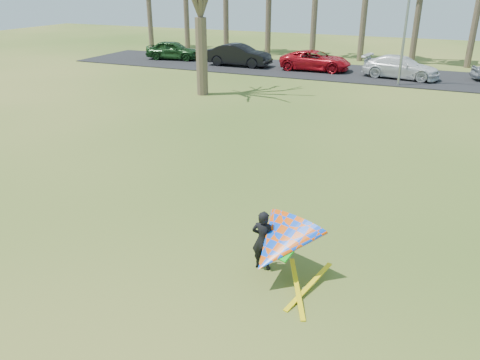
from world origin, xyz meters
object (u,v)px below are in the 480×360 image
at_px(car_3, 401,67).
at_px(car_2, 315,60).
at_px(car_0, 173,50).
at_px(car_1, 239,55).
at_px(streetlight, 411,10).
at_px(kite_flyer, 278,244).

bearing_deg(car_3, car_2, 92.53).
relative_size(car_0, car_1, 0.90).
distance_m(streetlight, car_0, 18.90).
relative_size(car_2, car_3, 1.01).
distance_m(car_2, car_3, 5.96).
bearing_deg(car_0, kite_flyer, -154.13).
bearing_deg(car_3, kite_flyer, -171.69).
bearing_deg(streetlight, car_2, 154.90).
bearing_deg(car_0, streetlight, -109.32).
relative_size(car_3, kite_flyer, 2.06).
xyz_separation_m(car_0, car_3, (17.94, -0.90, -0.03)).
distance_m(car_1, kite_flyer, 27.46).
bearing_deg(car_1, car_0, 82.64).
distance_m(car_0, car_3, 17.96).
bearing_deg(streetlight, car_1, 168.38).
distance_m(car_0, car_2, 12.01).
bearing_deg(kite_flyer, car_2, 103.32).
bearing_deg(car_0, car_3, -102.13).
relative_size(car_1, car_3, 0.98).
relative_size(car_0, car_2, 0.87).
bearing_deg(car_0, car_2, -100.75).
bearing_deg(streetlight, car_3, 97.70).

